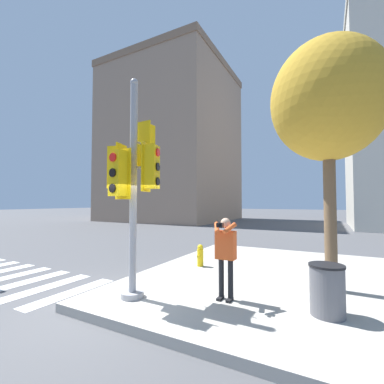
{
  "coord_description": "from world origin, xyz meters",
  "views": [
    {
      "loc": [
        4.24,
        -3.73,
        2.15
      ],
      "look_at": [
        1.62,
        1.17,
        2.37
      ],
      "focal_mm": 24.0,
      "sensor_mm": 36.0,
      "label": 1
    }
  ],
  "objects_px": {
    "fire_hydrant": "(200,255)",
    "traffic_signal_pole": "(133,175)",
    "street_tree": "(328,102)",
    "trash_bin": "(327,290)",
    "person_photographer": "(225,250)"
  },
  "relations": [
    {
      "from": "fire_hydrant",
      "to": "traffic_signal_pole",
      "type": "bearing_deg",
      "value": -91.89
    },
    {
      "from": "traffic_signal_pole",
      "to": "fire_hydrant",
      "type": "relative_size",
      "value": 6.95
    },
    {
      "from": "street_tree",
      "to": "trash_bin",
      "type": "xyz_separation_m",
      "value": [
        -0.08,
        -1.5,
        -3.85
      ]
    },
    {
      "from": "traffic_signal_pole",
      "to": "fire_hydrant",
      "type": "bearing_deg",
      "value": 88.11
    },
    {
      "from": "traffic_signal_pole",
      "to": "trash_bin",
      "type": "xyz_separation_m",
      "value": [
        3.58,
        0.94,
        -2.09
      ]
    },
    {
      "from": "traffic_signal_pole",
      "to": "street_tree",
      "type": "relative_size",
      "value": 0.81
    },
    {
      "from": "person_photographer",
      "to": "fire_hydrant",
      "type": "relative_size",
      "value": 2.48
    },
    {
      "from": "fire_hydrant",
      "to": "person_photographer",
      "type": "bearing_deg",
      "value": -52.99
    },
    {
      "from": "traffic_signal_pole",
      "to": "fire_hydrant",
      "type": "height_order",
      "value": "traffic_signal_pole"
    },
    {
      "from": "street_tree",
      "to": "fire_hydrant",
      "type": "height_order",
      "value": "street_tree"
    },
    {
      "from": "trash_bin",
      "to": "street_tree",
      "type": "bearing_deg",
      "value": 87.01
    },
    {
      "from": "fire_hydrant",
      "to": "trash_bin",
      "type": "relative_size",
      "value": 0.75
    },
    {
      "from": "fire_hydrant",
      "to": "trash_bin",
      "type": "distance_m",
      "value": 4.05
    },
    {
      "from": "person_photographer",
      "to": "trash_bin",
      "type": "distance_m",
      "value": 1.91
    },
    {
      "from": "fire_hydrant",
      "to": "street_tree",
      "type": "bearing_deg",
      "value": -8.98
    }
  ]
}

